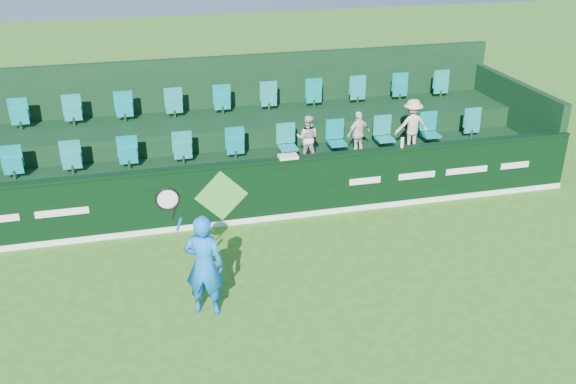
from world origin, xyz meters
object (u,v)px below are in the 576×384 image
object	(u,v)px
drinks_bottle	(402,142)
spectator_right	(412,125)
spectator_left	(308,138)
tennis_player	(204,265)
towel	(288,157)
spectator_middle	(358,134)

from	to	relation	value
drinks_bottle	spectator_right	bearing A→B (deg)	57.02
spectator_left	tennis_player	bearing A→B (deg)	79.05
tennis_player	towel	xyz separation A→B (m)	(2.15, 3.03, 0.48)
spectator_left	spectator_middle	bearing A→B (deg)	-156.21
spectator_middle	drinks_bottle	distance (m)	1.27
spectator_middle	drinks_bottle	world-z (taller)	spectator_middle
spectator_right	towel	xyz separation A→B (m)	(-3.24, -1.12, -0.04)
tennis_player	towel	distance (m)	3.74
spectator_left	drinks_bottle	world-z (taller)	spectator_left
spectator_left	spectator_middle	size ratio (longest dim) A/B	1.00
tennis_player	towel	bearing A→B (deg)	54.68
spectator_middle	towel	world-z (taller)	spectator_middle
spectator_middle	drinks_bottle	xyz separation A→B (m)	(0.58, -1.12, 0.14)
spectator_middle	drinks_bottle	bearing A→B (deg)	98.54
tennis_player	drinks_bottle	bearing A→B (deg)	33.00
spectator_middle	towel	distance (m)	2.24
spectator_left	spectator_right	bearing A→B (deg)	-156.21
drinks_bottle	tennis_player	bearing A→B (deg)	-147.00
tennis_player	spectator_right	world-z (taller)	tennis_player
tennis_player	spectator_right	distance (m)	6.82
towel	tennis_player	bearing A→B (deg)	-125.32
tennis_player	spectator_left	xyz separation A→B (m)	(2.88, 4.15, 0.42)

